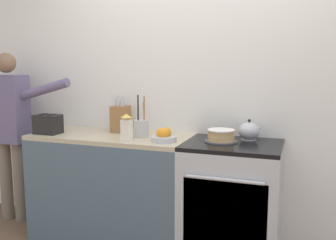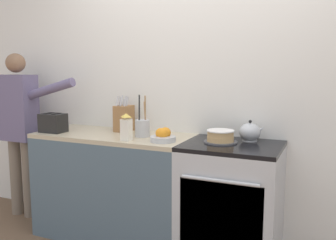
# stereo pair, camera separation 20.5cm
# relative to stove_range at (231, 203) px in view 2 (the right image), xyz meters

# --- Properties ---
(wall_back) EXTENTS (8.00, 0.04, 2.60)m
(wall_back) POSITION_rel_stove_range_xyz_m (-0.33, 0.31, 0.86)
(wall_back) COLOR silver
(wall_back) RESTS_ON ground_plane
(counter_cabinet) EXTENTS (1.31, 0.58, 0.89)m
(counter_cabinet) POSITION_rel_stove_range_xyz_m (-1.01, 0.00, -0.00)
(counter_cabinet) COLOR #4C6070
(counter_cabinet) RESTS_ON ground_plane
(stove_range) EXTENTS (0.70, 0.61, 0.89)m
(stove_range) POSITION_rel_stove_range_xyz_m (0.00, 0.00, 0.00)
(stove_range) COLOR #B7BABF
(stove_range) RESTS_ON ground_plane
(layer_cake) EXTENTS (0.25, 0.25, 0.09)m
(layer_cake) POSITION_rel_stove_range_xyz_m (-0.09, 0.02, 0.49)
(layer_cake) COLOR #4C4C51
(layer_cake) RESTS_ON stove_range
(tea_kettle) EXTENTS (0.20, 0.16, 0.16)m
(tea_kettle) POSITION_rel_stove_range_xyz_m (0.09, 0.17, 0.51)
(tea_kettle) COLOR #B7BABF
(tea_kettle) RESTS_ON stove_range
(knife_block) EXTENTS (0.12, 0.16, 0.31)m
(knife_block) POSITION_rel_stove_range_xyz_m (-0.99, 0.15, 0.56)
(knife_block) COLOR olive
(knife_block) RESTS_ON counter_cabinet
(utensil_crock) EXTENTS (0.12, 0.12, 0.33)m
(utensil_crock) POSITION_rel_stove_range_xyz_m (-0.73, -0.00, 0.52)
(utensil_crock) COLOR #B7BABF
(utensil_crock) RESTS_ON counter_cabinet
(fruit_bowl) EXTENTS (0.19, 0.19, 0.10)m
(fruit_bowl) POSITION_rel_stove_range_xyz_m (-0.50, -0.11, 0.49)
(fruit_bowl) COLOR #B7BABF
(fruit_bowl) RESTS_ON counter_cabinet
(toaster) EXTENTS (0.22, 0.15, 0.16)m
(toaster) POSITION_rel_stove_range_xyz_m (-1.52, -0.13, 0.52)
(toaster) COLOR black
(toaster) RESTS_ON counter_cabinet
(milk_carton) EXTENTS (0.07, 0.07, 0.21)m
(milk_carton) POSITION_rel_stove_range_xyz_m (-0.76, -0.19, 0.54)
(milk_carton) COLOR white
(milk_carton) RESTS_ON counter_cabinet
(person_baker) EXTENTS (0.91, 0.20, 1.56)m
(person_baker) POSITION_rel_stove_range_xyz_m (-2.06, 0.03, 0.49)
(person_baker) COLOR #7A6B5B
(person_baker) RESTS_ON ground_plane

